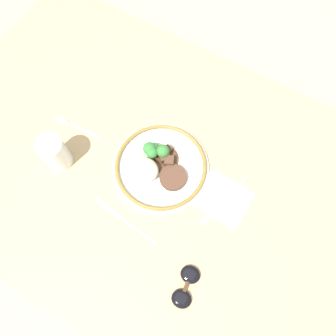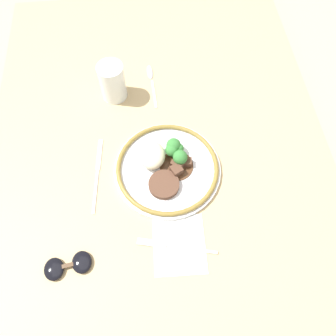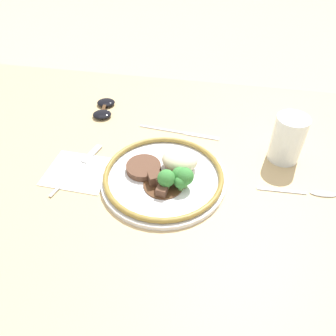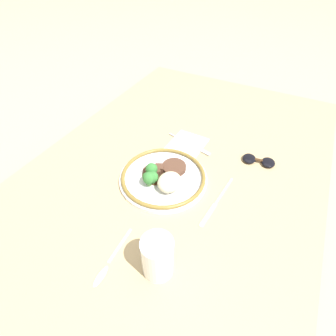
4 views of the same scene
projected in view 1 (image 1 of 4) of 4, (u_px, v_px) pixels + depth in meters
The scene contains 9 objects.
ground_plane at pixel (167, 181), 1.00m from camera, with size 8.00×8.00×0.00m, color tan.
dining_table at pixel (167, 179), 0.98m from camera, with size 1.51×0.93×0.04m.
napkin at pixel (223, 198), 0.93m from camera, with size 0.15×0.13×0.00m.
plate at pixel (159, 166), 0.95m from camera, with size 0.28×0.28×0.06m.
juice_glass at pixel (55, 154), 0.93m from camera, with size 0.07×0.07×0.11m.
fork at pixel (219, 206), 0.92m from camera, with size 0.06×0.19×0.00m.
knife at pixel (123, 219), 0.91m from camera, with size 0.22×0.03×0.00m.
spoon at pixel (68, 123), 1.02m from camera, with size 0.17×0.02×0.01m.
sunglasses at pixel (186, 287), 0.84m from camera, with size 0.07×0.12×0.02m.
Camera 1 is at (-0.16, 0.27, 0.95)m, focal length 35.00 mm.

